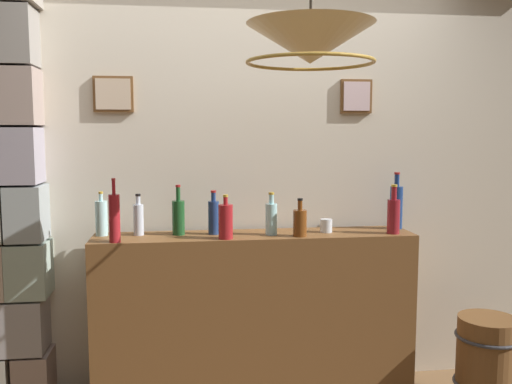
# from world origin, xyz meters

# --- Properties ---
(panelled_rear_partition) EXTENTS (3.62, 0.15, 2.62)m
(panelled_rear_partition) POSITION_xyz_m (-0.00, 1.10, 1.39)
(panelled_rear_partition) COLOR beige
(panelled_rear_partition) RESTS_ON ground
(stone_pillar) EXTENTS (0.43, 0.30, 2.56)m
(stone_pillar) POSITION_xyz_m (-1.38, 0.97, 1.30)
(stone_pillar) COLOR gray
(stone_pillar) RESTS_ON ground
(bar_shelf_unit) EXTENTS (1.84, 0.34, 0.99)m
(bar_shelf_unit) POSITION_xyz_m (0.00, 0.85, 0.49)
(bar_shelf_unit) COLOR brown
(bar_shelf_unit) RESTS_ON ground
(liquor_bottle_rum) EXTENTS (0.07, 0.07, 0.29)m
(liquor_bottle_rum) POSITION_xyz_m (-0.44, 0.89, 1.10)
(liquor_bottle_rum) COLOR #1B4B22
(liquor_bottle_rum) RESTS_ON bar_shelf_unit
(liquor_bottle_gin) EXTENTS (0.08, 0.08, 0.22)m
(liquor_bottle_gin) POSITION_xyz_m (0.24, 0.75, 1.07)
(liquor_bottle_gin) COLOR brown
(liquor_bottle_gin) RESTS_ON bar_shelf_unit
(liquor_bottle_brandy) EXTENTS (0.08, 0.08, 0.24)m
(liquor_bottle_brandy) POSITION_xyz_m (-0.18, 0.74, 1.09)
(liquor_bottle_brandy) COLOR maroon
(liquor_bottle_brandy) RESTS_ON bar_shelf_unit
(liquor_bottle_sherry) EXTENTS (0.07, 0.07, 0.25)m
(liquor_bottle_sherry) POSITION_xyz_m (0.09, 0.82, 1.09)
(liquor_bottle_sherry) COLOR #A0D5D9
(liquor_bottle_sherry) RESTS_ON bar_shelf_unit
(liquor_bottle_mezcal) EXTENTS (0.07, 0.07, 0.29)m
(liquor_bottle_mezcal) POSITION_xyz_m (0.80, 0.76, 1.10)
(liquor_bottle_mezcal) COLOR maroon
(liquor_bottle_mezcal) RESTS_ON bar_shelf_unit
(liquor_bottle_rye) EXTENTS (0.08, 0.08, 0.34)m
(liquor_bottle_rye) POSITION_xyz_m (0.88, 0.92, 1.13)
(liquor_bottle_rye) COLOR navy
(liquor_bottle_rye) RESTS_ON bar_shelf_unit
(liquor_bottle_amaro) EXTENTS (0.07, 0.07, 0.25)m
(liquor_bottle_amaro) POSITION_xyz_m (-0.87, 0.92, 1.09)
(liquor_bottle_amaro) COLOR #A9DADC
(liquor_bottle_amaro) RESTS_ON bar_shelf_unit
(liquor_bottle_bourbon) EXTENTS (0.06, 0.06, 0.25)m
(liquor_bottle_bourbon) POSITION_xyz_m (-0.23, 0.88, 1.09)
(liquor_bottle_bourbon) COLOR navy
(liquor_bottle_bourbon) RESTS_ON bar_shelf_unit
(liquor_bottle_vermouth) EXTENTS (0.06, 0.06, 0.24)m
(liquor_bottle_vermouth) POSITION_xyz_m (-0.66, 0.91, 1.09)
(liquor_bottle_vermouth) COLOR silver
(liquor_bottle_vermouth) RESTS_ON bar_shelf_unit
(liquor_bottle_tequila) EXTENTS (0.06, 0.06, 0.34)m
(liquor_bottle_tequila) POSITION_xyz_m (-0.77, 0.72, 1.12)
(liquor_bottle_tequila) COLOR maroon
(liquor_bottle_tequila) RESTS_ON bar_shelf_unit
(glass_tumbler_rocks) EXTENTS (0.07, 0.07, 0.08)m
(glass_tumbler_rocks) POSITION_xyz_m (0.42, 0.85, 1.03)
(glass_tumbler_rocks) COLOR silver
(glass_tumbler_rocks) RESTS_ON bar_shelf_unit
(pendant_lamp) EXTENTS (0.58, 0.58, 0.59)m
(pendant_lamp) POSITION_xyz_m (0.16, 0.19, 1.96)
(pendant_lamp) COLOR beige
(wooden_barrel) EXTENTS (0.37, 0.37, 0.51)m
(wooden_barrel) POSITION_xyz_m (1.33, 0.62, 0.25)
(wooden_barrel) COLOR brown
(wooden_barrel) RESTS_ON ground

